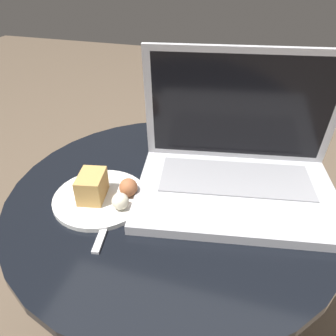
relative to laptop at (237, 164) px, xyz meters
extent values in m
plane|color=brown|center=(-0.11, -0.05, -0.54)|extent=(6.00, 6.00, 0.00)
cylinder|color=#9E9EA3|center=(-0.11, -0.05, -0.53)|extent=(0.37, 0.37, 0.01)
cylinder|color=#9E9EA3|center=(-0.11, -0.05, -0.30)|extent=(0.07, 0.07, 0.45)
cylinder|color=black|center=(-0.11, -0.05, -0.06)|extent=(0.64, 0.64, 0.02)
cube|color=#B2B2B7|center=(0.01, -0.04, -0.04)|extent=(0.41, 0.30, 0.02)
cube|color=gray|center=(0.00, 0.00, -0.03)|extent=(0.31, 0.17, 0.00)
cube|color=#B2B2B7|center=(-0.01, 0.07, 0.09)|extent=(0.37, 0.11, 0.24)
cube|color=black|center=(-0.01, 0.06, 0.09)|extent=(0.34, 0.09, 0.22)
cylinder|color=gold|center=(-0.14, 0.15, 0.04)|extent=(0.07, 0.07, 0.18)
cylinder|color=white|center=(-0.14, 0.15, 0.14)|extent=(0.07, 0.07, 0.02)
cylinder|color=silver|center=(-0.24, -0.12, -0.05)|extent=(0.17, 0.17, 0.01)
cube|color=tan|center=(-0.25, -0.12, -0.02)|extent=(0.06, 0.07, 0.05)
sphere|color=#9E5B38|center=(-0.19, -0.10, -0.03)|extent=(0.03, 0.03, 0.03)
sphere|color=beige|center=(-0.19, -0.14, -0.03)|extent=(0.03, 0.03, 0.03)
sphere|color=#9E5B38|center=(-0.28, -0.07, -0.03)|extent=(0.03, 0.03, 0.03)
cube|color=silver|center=(-0.20, -0.17, -0.05)|extent=(0.04, 0.14, 0.01)
cube|color=silver|center=(-0.22, -0.07, -0.05)|extent=(0.03, 0.06, 0.01)
camera|label=1|loc=(0.02, -0.54, 0.34)|focal=35.00mm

